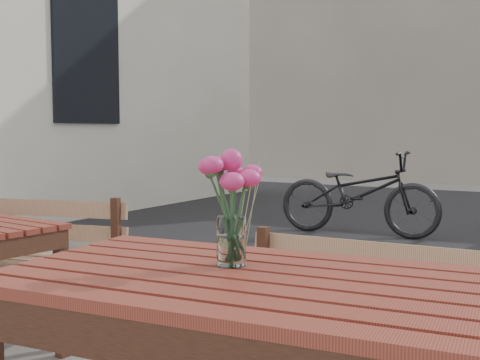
% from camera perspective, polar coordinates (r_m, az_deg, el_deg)
% --- Properties ---
extents(main_table, '(1.38, 0.89, 0.81)m').
position_cam_1_polar(main_table, '(1.69, 0.14, -13.32)').
color(main_table, maroon).
rests_on(main_table, ground).
extents(main_bench, '(1.27, 0.43, 0.78)m').
position_cam_1_polar(main_bench, '(2.57, 13.44, -11.90)').
color(main_bench, '#8F6A4A').
rests_on(main_bench, ground).
extents(main_vase, '(0.18, 0.18, 0.34)m').
position_cam_1_polar(main_vase, '(1.73, -0.83, -1.27)').
color(main_vase, white).
rests_on(main_vase, main_table).
extents(second_bench, '(1.37, 0.70, 0.82)m').
position_cam_1_polar(second_bench, '(4.00, -19.80, -5.76)').
color(second_bench, '#8F6A4A').
rests_on(second_bench, ground).
extents(bicycle, '(1.90, 0.77, 0.98)m').
position_cam_1_polar(bicycle, '(7.04, 11.17, -1.22)').
color(bicycle, black).
rests_on(bicycle, ground).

